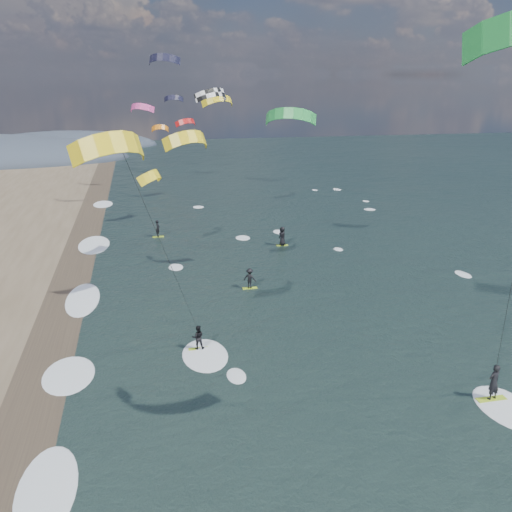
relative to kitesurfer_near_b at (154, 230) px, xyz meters
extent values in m
cube|color=#382D23|center=(-6.26, -2.46, -8.44)|extent=(3.00, 240.00, 0.00)
ellipsoid|color=#3D4756|center=(-16.26, 107.54, -8.45)|extent=(40.00, 18.00, 7.00)
cube|color=#A6CD24|center=(15.83, -4.16, -8.41)|extent=(1.51, 0.45, 0.06)
imported|color=black|center=(15.83, -4.16, -7.45)|extent=(0.78, 0.62, 1.87)
ellipsoid|color=white|center=(16.13, -4.96, -8.45)|extent=(2.60, 4.20, 0.12)
cube|color=#A6CD24|center=(2.24, 4.14, -8.42)|extent=(1.15, 0.35, 0.05)
imported|color=black|center=(2.24, 4.14, -7.66)|extent=(0.74, 0.60, 1.46)
ellipsoid|color=white|center=(2.54, 3.34, -8.45)|extent=(2.60, 4.20, 0.12)
cylinder|color=black|center=(0.49, 1.14, -1.45)|extent=(0.02, 0.02, 13.34)
cube|color=#A6CD24|center=(7.08, 13.32, -8.42)|extent=(1.10, 0.35, 0.05)
imported|color=black|center=(7.08, 13.32, -7.63)|extent=(1.14, 0.98, 1.53)
cube|color=#A6CD24|center=(12.20, 23.77, -8.42)|extent=(1.10, 0.35, 0.05)
imported|color=black|center=(12.20, 23.77, -7.51)|extent=(0.76, 0.98, 1.77)
cube|color=#A6CD24|center=(0.91, 29.07, -8.42)|extent=(1.10, 0.35, 0.05)
imported|color=black|center=(0.91, 29.07, -7.57)|extent=(0.45, 0.64, 1.66)
ellipsoid|color=white|center=(-5.06, -6.46, -8.45)|extent=(2.40, 5.40, 0.11)
ellipsoid|color=white|center=(-5.06, 2.54, -8.45)|extent=(2.40, 5.40, 0.11)
ellipsoid|color=white|center=(-5.06, 13.54, -8.45)|extent=(2.40, 5.40, 0.11)
ellipsoid|color=white|center=(-5.06, 27.54, -8.45)|extent=(2.40, 5.40, 0.11)
ellipsoid|color=white|center=(-5.06, 45.54, -8.45)|extent=(2.40, 5.40, 0.11)
camera|label=1|loc=(-0.47, -25.94, 6.84)|focal=40.00mm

